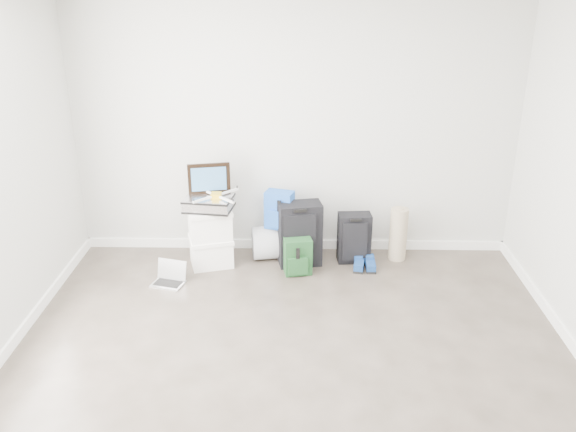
{
  "coord_description": "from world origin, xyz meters",
  "views": [
    {
      "loc": [
        0.05,
        -3.5,
        2.86
      ],
      "look_at": [
        -0.06,
        1.9,
        0.62
      ],
      "focal_mm": 38.0,
      "sensor_mm": 36.0,
      "label": 1
    }
  ],
  "objects_px": {
    "duffel_bag": "(280,242)",
    "laptop": "(170,278)",
    "large_suitcase": "(300,234)",
    "carry_on": "(354,238)",
    "briefcase": "(209,203)",
    "boxes_stack": "(211,237)"
  },
  "relations": [
    {
      "from": "duffel_bag",
      "to": "laptop",
      "type": "relative_size",
      "value": 1.65
    },
    {
      "from": "duffel_bag",
      "to": "briefcase",
      "type": "bearing_deg",
      "value": -174.16
    },
    {
      "from": "briefcase",
      "to": "laptop",
      "type": "height_order",
      "value": "briefcase"
    },
    {
      "from": "duffel_bag",
      "to": "laptop",
      "type": "height_order",
      "value": "duffel_bag"
    },
    {
      "from": "briefcase",
      "to": "large_suitcase",
      "type": "xyz_separation_m",
      "value": [
        0.9,
        0.03,
        -0.34
      ]
    },
    {
      "from": "large_suitcase",
      "to": "duffel_bag",
      "type": "bearing_deg",
      "value": 132.79
    },
    {
      "from": "large_suitcase",
      "to": "laptop",
      "type": "bearing_deg",
      "value": -171.99
    },
    {
      "from": "duffel_bag",
      "to": "large_suitcase",
      "type": "xyz_separation_m",
      "value": [
        0.21,
        -0.15,
        0.16
      ]
    },
    {
      "from": "duffel_bag",
      "to": "carry_on",
      "type": "bearing_deg",
      "value": -15.02
    },
    {
      "from": "briefcase",
      "to": "duffel_bag",
      "type": "relative_size",
      "value": 0.81
    },
    {
      "from": "boxes_stack",
      "to": "briefcase",
      "type": "height_order",
      "value": "briefcase"
    },
    {
      "from": "briefcase",
      "to": "carry_on",
      "type": "height_order",
      "value": "briefcase"
    },
    {
      "from": "boxes_stack",
      "to": "large_suitcase",
      "type": "relative_size",
      "value": 0.92
    },
    {
      "from": "boxes_stack",
      "to": "briefcase",
      "type": "xyz_separation_m",
      "value": [
        0.0,
        -0.0,
        0.37
      ]
    },
    {
      "from": "duffel_bag",
      "to": "large_suitcase",
      "type": "bearing_deg",
      "value": -45.32
    },
    {
      "from": "boxes_stack",
      "to": "large_suitcase",
      "type": "distance_m",
      "value": 0.9
    },
    {
      "from": "boxes_stack",
      "to": "laptop",
      "type": "relative_size",
      "value": 1.78
    },
    {
      "from": "laptop",
      "to": "large_suitcase",
      "type": "bearing_deg",
      "value": 34.13
    },
    {
      "from": "briefcase",
      "to": "carry_on",
      "type": "bearing_deg",
      "value": 11.66
    },
    {
      "from": "laptop",
      "to": "duffel_bag",
      "type": "bearing_deg",
      "value": 44.36
    },
    {
      "from": "briefcase",
      "to": "large_suitcase",
      "type": "distance_m",
      "value": 0.97
    },
    {
      "from": "large_suitcase",
      "to": "carry_on",
      "type": "height_order",
      "value": "large_suitcase"
    }
  ]
}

